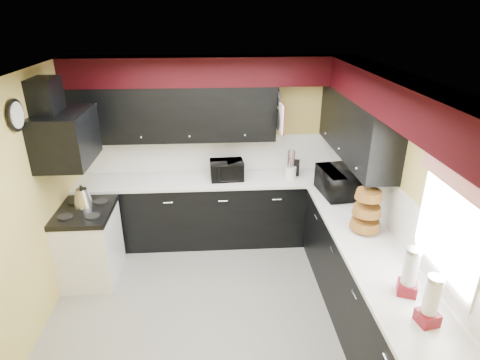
# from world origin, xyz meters

# --- Properties ---
(ground) EXTENTS (3.60, 3.60, 0.00)m
(ground) POSITION_xyz_m (0.00, 0.00, 0.00)
(ground) COLOR gray
(ground) RESTS_ON ground
(wall_back) EXTENTS (3.60, 0.06, 2.50)m
(wall_back) POSITION_xyz_m (0.00, 1.80, 1.25)
(wall_back) COLOR #E0C666
(wall_back) RESTS_ON ground
(wall_right) EXTENTS (0.06, 3.60, 2.50)m
(wall_right) POSITION_xyz_m (1.80, 0.00, 1.25)
(wall_right) COLOR #E0C666
(wall_right) RESTS_ON ground
(wall_left) EXTENTS (0.06, 3.60, 2.50)m
(wall_left) POSITION_xyz_m (-1.80, 0.00, 1.25)
(wall_left) COLOR #E0C666
(wall_left) RESTS_ON ground
(ceiling) EXTENTS (3.60, 3.60, 0.06)m
(ceiling) POSITION_xyz_m (0.00, 0.00, 2.50)
(ceiling) COLOR white
(ceiling) RESTS_ON wall_back
(cab_back) EXTENTS (3.60, 0.60, 0.90)m
(cab_back) POSITION_xyz_m (0.00, 1.50, 0.45)
(cab_back) COLOR black
(cab_back) RESTS_ON ground
(cab_right) EXTENTS (0.60, 3.00, 0.90)m
(cab_right) POSITION_xyz_m (1.50, -0.30, 0.45)
(cab_right) COLOR black
(cab_right) RESTS_ON ground
(counter_back) EXTENTS (3.62, 0.64, 0.04)m
(counter_back) POSITION_xyz_m (0.00, 1.50, 0.92)
(counter_back) COLOR white
(counter_back) RESTS_ON cab_back
(counter_right) EXTENTS (0.64, 3.02, 0.04)m
(counter_right) POSITION_xyz_m (1.50, -0.30, 0.92)
(counter_right) COLOR white
(counter_right) RESTS_ON cab_right
(splash_back) EXTENTS (3.60, 0.02, 0.50)m
(splash_back) POSITION_xyz_m (0.00, 1.79, 1.19)
(splash_back) COLOR white
(splash_back) RESTS_ON counter_back
(splash_right) EXTENTS (0.02, 3.60, 0.50)m
(splash_right) POSITION_xyz_m (1.79, 0.00, 1.19)
(splash_right) COLOR white
(splash_right) RESTS_ON counter_right
(upper_back) EXTENTS (2.60, 0.35, 0.70)m
(upper_back) POSITION_xyz_m (-0.50, 1.62, 1.80)
(upper_back) COLOR black
(upper_back) RESTS_ON wall_back
(upper_right) EXTENTS (0.35, 1.80, 0.70)m
(upper_right) POSITION_xyz_m (1.62, 0.90, 1.80)
(upper_right) COLOR black
(upper_right) RESTS_ON wall_right
(soffit_back) EXTENTS (3.60, 0.36, 0.35)m
(soffit_back) POSITION_xyz_m (0.00, 1.62, 2.33)
(soffit_back) COLOR black
(soffit_back) RESTS_ON wall_back
(soffit_right) EXTENTS (0.36, 3.24, 0.35)m
(soffit_right) POSITION_xyz_m (1.62, -0.18, 2.33)
(soffit_right) COLOR black
(soffit_right) RESTS_ON wall_right
(stove) EXTENTS (0.60, 0.75, 0.86)m
(stove) POSITION_xyz_m (-1.50, 0.75, 0.43)
(stove) COLOR white
(stove) RESTS_ON ground
(cooktop) EXTENTS (0.62, 0.77, 0.06)m
(cooktop) POSITION_xyz_m (-1.50, 0.75, 0.89)
(cooktop) COLOR black
(cooktop) RESTS_ON stove
(hood) EXTENTS (0.50, 0.78, 0.55)m
(hood) POSITION_xyz_m (-1.55, 0.75, 1.78)
(hood) COLOR black
(hood) RESTS_ON wall_left
(hood_duct) EXTENTS (0.24, 0.40, 0.40)m
(hood_duct) POSITION_xyz_m (-1.68, 0.75, 2.20)
(hood_duct) COLOR black
(hood_duct) RESTS_ON wall_left
(window) EXTENTS (0.03, 0.86, 0.96)m
(window) POSITION_xyz_m (1.79, -0.90, 1.55)
(window) COLOR white
(window) RESTS_ON wall_right
(valance) EXTENTS (0.04, 0.88, 0.20)m
(valance) POSITION_xyz_m (1.73, -0.90, 1.95)
(valance) COLOR red
(valance) RESTS_ON wall_right
(pan_top) EXTENTS (0.03, 0.22, 0.40)m
(pan_top) POSITION_xyz_m (0.82, 1.55, 2.00)
(pan_top) COLOR black
(pan_top) RESTS_ON upper_back
(pan_mid) EXTENTS (0.03, 0.28, 0.46)m
(pan_mid) POSITION_xyz_m (0.82, 1.42, 1.75)
(pan_mid) COLOR black
(pan_mid) RESTS_ON upper_back
(pan_low) EXTENTS (0.03, 0.24, 0.42)m
(pan_low) POSITION_xyz_m (0.82, 1.68, 1.72)
(pan_low) COLOR black
(pan_low) RESTS_ON upper_back
(cut_board) EXTENTS (0.03, 0.26, 0.35)m
(cut_board) POSITION_xyz_m (0.83, 1.30, 1.80)
(cut_board) COLOR white
(cut_board) RESTS_ON upper_back
(baskets) EXTENTS (0.27, 0.27, 0.50)m
(baskets) POSITION_xyz_m (1.52, 0.05, 1.18)
(baskets) COLOR brown
(baskets) RESTS_ON upper_right
(clock) EXTENTS (0.03, 0.30, 0.30)m
(clock) POSITION_xyz_m (-1.77, 0.25, 2.15)
(clock) COLOR black
(clock) RESTS_ON wall_left
(deco_plate) EXTENTS (0.03, 0.24, 0.24)m
(deco_plate) POSITION_xyz_m (1.77, -0.35, 2.25)
(deco_plate) COLOR white
(deco_plate) RESTS_ON wall_right
(toaster_oven) EXTENTS (0.45, 0.38, 0.25)m
(toaster_oven) POSITION_xyz_m (0.17, 1.48, 1.06)
(toaster_oven) COLOR black
(toaster_oven) RESTS_ON counter_back
(microwave) EXTENTS (0.45, 0.61, 0.32)m
(microwave) POSITION_xyz_m (1.49, 0.92, 1.10)
(microwave) COLOR black
(microwave) RESTS_ON counter_right
(utensil_crock) EXTENTS (0.15, 0.15, 0.16)m
(utensil_crock) POSITION_xyz_m (1.01, 1.45, 1.02)
(utensil_crock) COLOR white
(utensil_crock) RESTS_ON counter_back
(knife_block) EXTENTS (0.12, 0.15, 0.20)m
(knife_block) POSITION_xyz_m (1.10, 1.55, 1.04)
(knife_block) COLOR black
(knife_block) RESTS_ON counter_back
(kettle) EXTENTS (0.26, 0.26, 0.21)m
(kettle) POSITION_xyz_m (-1.53, 0.86, 1.02)
(kettle) COLOR #B0B0B5
(kettle) RESTS_ON cooktop
(dispenser_a) EXTENTS (0.19, 0.19, 0.39)m
(dispenser_a) POSITION_xyz_m (1.52, -0.93, 1.14)
(dispenser_a) COLOR #711400
(dispenser_a) RESTS_ON counter_right
(dispenser_b) EXTENTS (0.16, 0.16, 0.38)m
(dispenser_b) POSITION_xyz_m (1.52, -1.26, 1.13)
(dispenser_b) COLOR #620D0C
(dispenser_b) RESTS_ON counter_right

